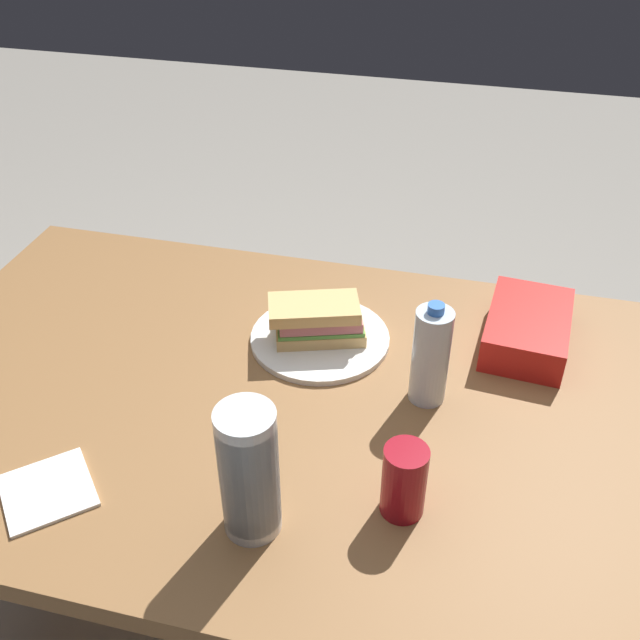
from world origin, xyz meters
TOP-DOWN VIEW (x-y plane):
  - ground_plane at (0.00, 0.00)m, footprint 8.00×8.00m
  - dining_table at (0.00, 0.00)m, footprint 1.41×0.91m
  - paper_plate at (-0.05, -0.17)m, footprint 0.27×0.27m
  - sandwich at (-0.05, -0.17)m, footprint 0.20×0.15m
  - soda_can_red at (-0.27, 0.20)m, footprint 0.07×0.07m
  - chip_bag at (-0.44, -0.26)m, footprint 0.17×0.24m
  - water_bottle_tall at (-0.27, -0.06)m, footprint 0.06×0.06m
  - plastic_cup_stack at (-0.06, 0.28)m, footprint 0.08×0.08m
  - paper_napkin at (0.26, 0.30)m, footprint 0.18×0.18m

SIDE VIEW (x-z plane):
  - ground_plane at x=0.00m, z-range 0.00..0.00m
  - dining_table at x=0.00m, z-range 0.27..0.99m
  - paper_napkin at x=0.26m, z-range 0.73..0.73m
  - paper_plate at x=-0.05m, z-range 0.73..0.74m
  - chip_bag at x=-0.44m, z-range 0.73..0.80m
  - sandwich at x=-0.05m, z-range 0.74..0.82m
  - soda_can_red at x=-0.27m, z-range 0.73..0.85m
  - water_bottle_tall at x=-0.27m, z-range 0.72..0.92m
  - plastic_cup_stack at x=-0.06m, z-range 0.73..0.95m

